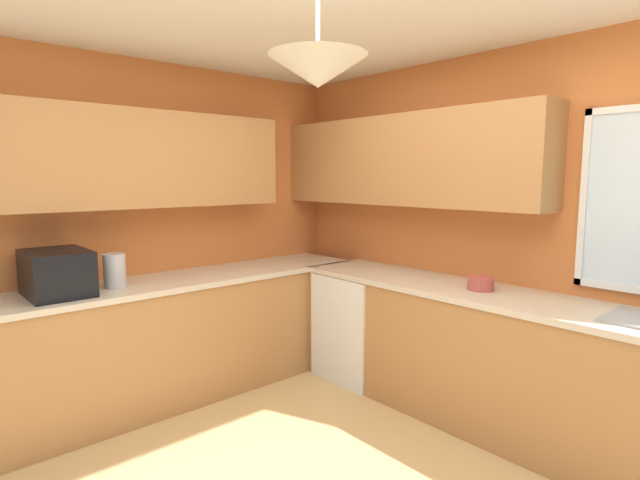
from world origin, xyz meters
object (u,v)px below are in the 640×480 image
Objects in this scene: dishwasher at (361,325)px; microwave at (57,273)px; bowl at (481,283)px; kettle at (115,271)px.

dishwasher is 1.82× the size of microwave.
kettle is at bearing -133.33° from bowl.
dishwasher is at bearing -178.39° from bowl.
kettle is (0.02, 0.35, -0.03)m from microwave.
dishwasher is at bearing 70.24° from kettle.
microwave is 2.82× the size of bowl.
kettle is at bearing -109.76° from dishwasher.
bowl is at bearing 1.61° from dishwasher.
microwave is (-0.66, -2.13, 0.63)m from dishwasher.
microwave is 0.36m from kettle.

